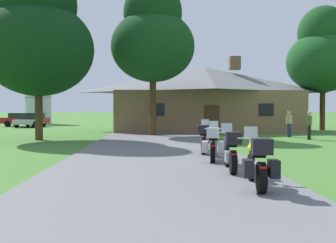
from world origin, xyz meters
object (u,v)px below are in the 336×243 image
(bystander_olive_shirt_beside_signpost, at_px, (309,124))
(tree_by_lodge_front, at_px, (153,37))
(parked_red_suv_far_left, at_px, (26,119))
(motorcycle_orange_farthest_in_row, at_px, (204,139))
(motorcycle_yellow_nearest_to_camera, at_px, (258,163))
(motorcycle_blue_second_in_row, at_px, (231,151))
(metal_silo_distant, at_px, (38,94))
(motorcycle_white_third_in_row, at_px, (213,144))
(tree_left_near, at_px, (38,36))
(parked_silver_sedan_far_left, at_px, (31,121))
(tree_right_of_lodge, at_px, (323,53))
(bystander_tan_shirt_near_lodge, at_px, (289,122))

(bystander_olive_shirt_beside_signpost, distance_m, tree_by_lodge_front, 11.34)
(parked_red_suv_far_left, bearing_deg, bystander_olive_shirt_beside_signpost, -121.94)
(motorcycle_orange_farthest_in_row, height_order, bystander_olive_shirt_beside_signpost, bystander_olive_shirt_beside_signpost)
(motorcycle_yellow_nearest_to_camera, distance_m, motorcycle_orange_farthest_in_row, 7.06)
(motorcycle_blue_second_in_row, height_order, parked_red_suv_far_left, parked_red_suv_far_left)
(tree_by_lodge_front, relative_size, metal_silo_distant, 1.42)
(metal_silo_distant, bearing_deg, motorcycle_orange_farthest_in_row, -64.26)
(motorcycle_white_third_in_row, bearing_deg, tree_left_near, 140.36)
(tree_left_near, bearing_deg, motorcycle_yellow_nearest_to_camera, -58.87)
(motorcycle_orange_farthest_in_row, xyz_separation_m, bystander_olive_shirt_beside_signpost, (7.07, 7.18, 0.31))
(metal_silo_distant, height_order, parked_silver_sedan_far_left, metal_silo_distant)
(parked_silver_sedan_far_left, bearing_deg, motorcycle_orange_farthest_in_row, -53.94)
(motorcycle_blue_second_in_row, distance_m, tree_left_near, 15.99)
(motorcycle_blue_second_in_row, bearing_deg, tree_right_of_lodge, 65.31)
(tree_by_lodge_front, xyz_separation_m, metal_silo_distant, (-13.98, 22.35, -2.99))
(motorcycle_yellow_nearest_to_camera, height_order, motorcycle_orange_farthest_in_row, same)
(motorcycle_white_third_in_row, distance_m, motorcycle_orange_farthest_in_row, 2.39)
(motorcycle_orange_farthest_in_row, relative_size, parked_silver_sedan_far_left, 0.47)
(tree_by_lodge_front, distance_m, metal_silo_distant, 26.53)
(motorcycle_white_third_in_row, xyz_separation_m, bystander_tan_shirt_near_lodge, (6.66, 11.78, 0.34))
(tree_right_of_lodge, relative_size, parked_red_suv_far_left, 2.18)
(tree_left_near, xyz_separation_m, parked_red_suv_far_left, (-6.54, 18.10, -5.22))
(parked_red_suv_far_left, bearing_deg, tree_by_lodge_front, -130.63)
(motorcycle_white_third_in_row, xyz_separation_m, motorcycle_orange_farthest_in_row, (0.01, 2.39, 0.01))
(motorcycle_orange_farthest_in_row, height_order, parked_silver_sedan_far_left, motorcycle_orange_farthest_in_row)
(bystander_olive_shirt_beside_signpost, relative_size, parked_red_suv_far_left, 0.35)
(tree_left_near, relative_size, metal_silo_distant, 1.41)
(bystander_olive_shirt_beside_signpost, height_order, tree_right_of_lodge, tree_right_of_lodge)
(metal_silo_distant, bearing_deg, tree_right_of_lodge, -28.97)
(motorcycle_white_third_in_row, relative_size, parked_silver_sedan_far_left, 0.47)
(motorcycle_blue_second_in_row, xyz_separation_m, motorcycle_orange_farthest_in_row, (-0.13, 4.63, 0.00))
(motorcycle_orange_farthest_in_row, height_order, tree_by_lodge_front, tree_by_lodge_front)
(motorcycle_orange_farthest_in_row, relative_size, tree_by_lodge_front, 0.20)
(tree_by_lodge_front, distance_m, parked_silver_sedan_far_left, 19.18)
(bystander_tan_shirt_near_lodge, height_order, parked_silver_sedan_far_left, bystander_tan_shirt_near_lodge)
(tree_by_lodge_front, xyz_separation_m, parked_red_suv_far_left, (-13.14, 14.84, -5.82))
(motorcycle_white_third_in_row, bearing_deg, bystander_olive_shirt_beside_signpost, 63.15)
(metal_silo_distant, distance_m, parked_red_suv_far_left, 8.06)
(motorcycle_yellow_nearest_to_camera, bearing_deg, motorcycle_white_third_in_row, 98.94)
(bystander_olive_shirt_beside_signpost, relative_size, parked_silver_sedan_far_left, 0.38)
(bystander_tan_shirt_near_lodge, xyz_separation_m, tree_left_near, (-15.28, -1.77, 5.05))
(motorcycle_yellow_nearest_to_camera, bearing_deg, motorcycle_blue_second_in_row, 98.49)
(motorcycle_white_third_in_row, distance_m, bystander_olive_shirt_beside_signpost, 11.91)
(bystander_olive_shirt_beside_signpost, xyz_separation_m, tree_left_near, (-15.69, 0.44, 5.07))
(metal_silo_distant, bearing_deg, parked_red_suv_far_left, -83.55)
(motorcycle_white_third_in_row, bearing_deg, motorcycle_orange_farthest_in_row, 99.51)
(motorcycle_white_third_in_row, bearing_deg, motorcycle_yellow_nearest_to_camera, -77.31)
(motorcycle_blue_second_in_row, bearing_deg, bystander_olive_shirt_beside_signpost, 63.74)
(metal_silo_distant, bearing_deg, tree_by_lodge_front, -57.96)
(tree_right_of_lodge, bearing_deg, motorcycle_white_third_in_row, -121.80)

